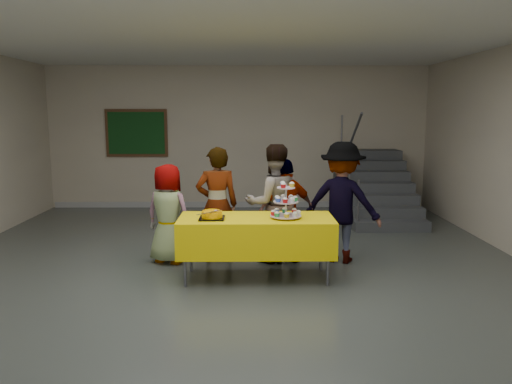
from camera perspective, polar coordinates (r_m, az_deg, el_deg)
room_shell at (r=5.67m, az=-3.34°, el=10.08°), size 10.00×10.04×3.02m
bake_table at (r=6.12m, az=0.02°, el=-4.87°), size 1.88×0.78×0.77m
cupcake_stand at (r=6.00m, az=3.43°, el=-1.44°), size 0.38×0.38×0.44m
bear_cake at (r=5.99m, az=-5.05°, el=-2.52°), size 0.32×0.36×0.12m
schoolchild_a at (r=6.85m, az=-10.01°, el=-2.47°), size 0.77×0.65×1.35m
schoolchild_b at (r=6.81m, az=-4.47°, el=-1.45°), size 0.63×0.47×1.58m
schoolchild_c at (r=6.79m, az=2.01°, el=-1.31°), size 0.90×0.77×1.61m
schoolchild_d at (r=6.78m, az=3.47°, el=-2.17°), size 0.90×0.65×1.42m
schoolchild_e at (r=6.87m, az=9.80°, el=-1.18°), size 1.22×0.98×1.64m
staircase at (r=10.19m, az=13.19°, el=0.14°), size 1.30×2.40×2.04m
noticeboard at (r=10.89m, az=-13.49°, el=6.57°), size 1.30×0.05×1.00m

